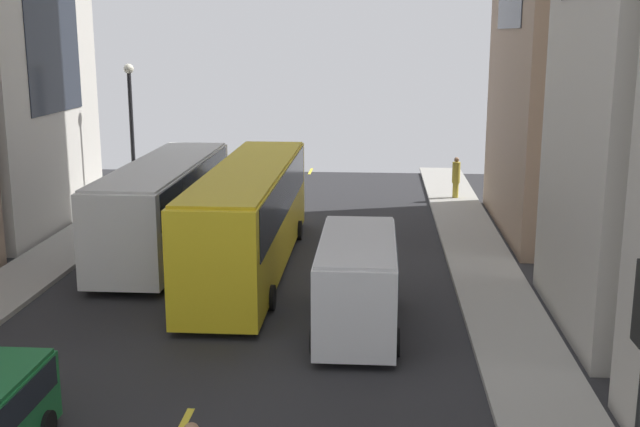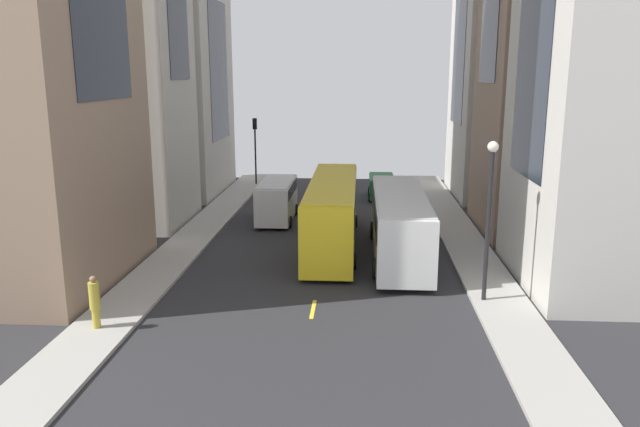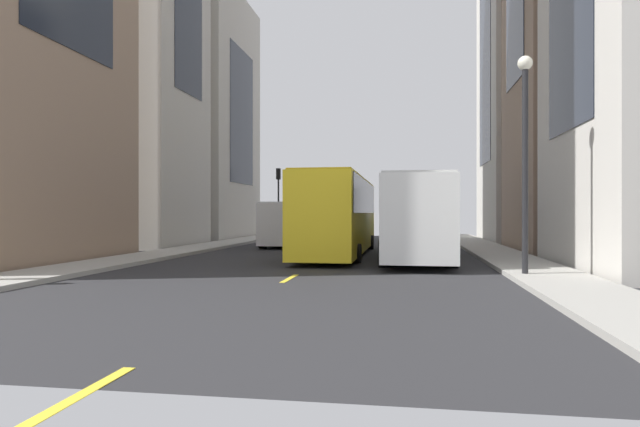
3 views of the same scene
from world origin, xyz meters
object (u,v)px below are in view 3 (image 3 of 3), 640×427
object	(u,v)px
traffic_light_near_corner	(278,188)
pedestrian_walking_far	(344,223)
city_bus_white	(416,212)
delivery_van_white	(286,221)
streetcar_yellow	(340,210)
car_green_0	(407,227)

from	to	relation	value
traffic_light_near_corner	pedestrian_walking_far	bearing A→B (deg)	154.92
city_bus_white	delivery_van_white	world-z (taller)	city_bus_white
streetcar_yellow	delivery_van_white	distance (m)	6.71
car_green_0	traffic_light_near_corner	world-z (taller)	traffic_light_near_corner
car_green_0	city_bus_white	bearing A→B (deg)	91.47
delivery_van_white	pedestrian_walking_far	bearing A→B (deg)	-103.00
streetcar_yellow	delivery_van_white	bearing A→B (deg)	-55.44
city_bus_white	streetcar_yellow	size ratio (longest dim) A/B	0.86
city_bus_white	streetcar_yellow	world-z (taller)	streetcar_yellow
pedestrian_walking_far	car_green_0	bearing A→B (deg)	127.69
city_bus_white	streetcar_yellow	bearing A→B (deg)	-30.49
city_bus_white	traffic_light_near_corner	bearing A→B (deg)	-61.77
pedestrian_walking_far	traffic_light_near_corner	size ratio (longest dim) A/B	0.40
streetcar_yellow	traffic_light_near_corner	world-z (taller)	traffic_light_near_corner
delivery_van_white	traffic_light_near_corner	world-z (taller)	traffic_light_near_corner
traffic_light_near_corner	car_green_0	bearing A→B (deg)	156.05
traffic_light_near_corner	city_bus_white	bearing A→B (deg)	118.23
city_bus_white	pedestrian_walking_far	world-z (taller)	city_bus_white
delivery_van_white	pedestrian_walking_far	size ratio (longest dim) A/B	2.56
city_bus_white	pedestrian_walking_far	bearing A→B (deg)	-73.74
streetcar_yellow	traffic_light_near_corner	distance (m)	19.39
city_bus_white	pedestrian_walking_far	size ratio (longest dim) A/B	5.18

